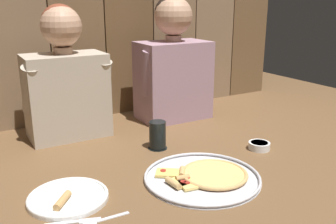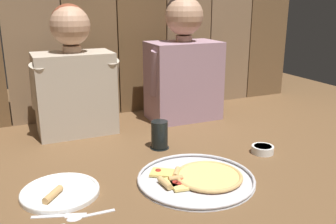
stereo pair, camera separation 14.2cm
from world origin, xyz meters
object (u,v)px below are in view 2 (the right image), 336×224
dipping_bowl (263,149)px  diner_left (74,77)px  diner_right (184,64)px  pizza_tray (199,178)px  dinner_plate (60,192)px  drinking_glass (160,135)px

dipping_bowl → diner_left: (-0.63, 0.55, 0.25)m
diner_left → diner_right: diner_right is taller
pizza_tray → dipping_bowl: bearing=16.8°
dinner_plate → dipping_bowl: (0.80, 0.01, 0.01)m
dinner_plate → diner_left: 0.64m
pizza_tray → drinking_glass: 0.33m
dinner_plate → diner_right: (0.71, 0.56, 0.27)m
drinking_glass → diner_left: diner_left is taller
dinner_plate → diner_left: diner_left is taller
dipping_bowl → diner_right: 0.62m
pizza_tray → dinner_plate: size_ratio=1.62×
dinner_plate → diner_right: diner_right is taller
drinking_glass → diner_left: size_ratio=0.20×
diner_left → pizza_tray: bearing=-66.7°
pizza_tray → diner_right: diner_right is taller
drinking_glass → diner_right: bearing=50.9°
dinner_plate → diner_left: size_ratio=0.43×
dipping_bowl → diner_right: size_ratio=0.14×
drinking_glass → diner_right: (0.27, 0.33, 0.23)m
pizza_tray → diner_left: diner_left is taller
pizza_tray → dipping_bowl: size_ratio=4.54×
drinking_glass → pizza_tray: bearing=-88.4°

